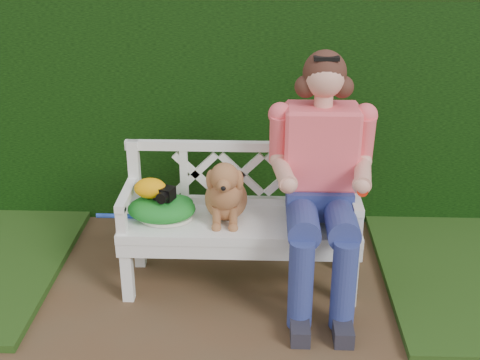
{
  "coord_description": "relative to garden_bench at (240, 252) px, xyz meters",
  "views": [
    {
      "loc": [
        0.27,
        -2.96,
        2.34
      ],
      "look_at": [
        0.14,
        0.67,
        0.75
      ],
      "focal_mm": 48.0,
      "sensor_mm": 36.0,
      "label": 1
    }
  ],
  "objects": [
    {
      "name": "dog",
      "position": [
        -0.09,
        -0.02,
        0.46
      ],
      "size": [
        0.37,
        0.45,
        0.43
      ],
      "primitive_type": null,
      "rotation": [
        0.0,
        0.0,
        -0.22
      ],
      "color": "brown",
      "rests_on": "garden_bench"
    },
    {
      "name": "ground",
      "position": [
        -0.14,
        -0.67,
        -0.24
      ],
      "size": [
        60.0,
        60.0,
        0.0
      ],
      "primitive_type": "plane",
      "color": "#523520"
    },
    {
      "name": "brick_wall",
      "position": [
        -0.14,
        1.23,
        0.86
      ],
      "size": [
        10.0,
        0.3,
        2.2
      ],
      "primitive_type": "cube",
      "color": "maroon",
      "rests_on": "ground"
    },
    {
      "name": "seated_woman",
      "position": [
        0.49,
        -0.02,
        0.56
      ],
      "size": [
        0.88,
        1.04,
        1.6
      ],
      "primitive_type": null,
      "rotation": [
        0.0,
        0.0,
        -0.25
      ],
      "color": "#D15176",
      "rests_on": "ground"
    },
    {
      "name": "camera_item",
      "position": [
        -0.47,
        -0.03,
        0.43
      ],
      "size": [
        0.14,
        0.13,
        0.08
      ],
      "primitive_type": "cube",
      "rotation": [
        0.0,
        0.0,
        -0.37
      ],
      "color": "black",
      "rests_on": "green_bag"
    },
    {
      "name": "baseball_glove",
      "position": [
        -0.56,
        -0.01,
        0.45
      ],
      "size": [
        0.24,
        0.2,
        0.13
      ],
      "primitive_type": "ellipsoid",
      "rotation": [
        0.0,
        0.0,
        -0.3
      ],
      "color": "#F29C06",
      "rests_on": "green_bag"
    },
    {
      "name": "garden_bench",
      "position": [
        0.0,
        0.0,
        0.0
      ],
      "size": [
        1.6,
        0.64,
        0.48
      ],
      "primitive_type": null,
      "rotation": [
        0.0,
        0.0,
        -0.03
      ],
      "color": "white",
      "rests_on": "ground"
    },
    {
      "name": "green_bag",
      "position": [
        -0.5,
        -0.01,
        0.31
      ],
      "size": [
        0.45,
        0.36,
        0.15
      ],
      "primitive_type": null,
      "rotation": [
        0.0,
        0.0,
        -0.07
      ],
      "color": "#2D8D26",
      "rests_on": "garden_bench"
    },
    {
      "name": "tennis_racket",
      "position": [
        -0.5,
        -0.02,
        0.26
      ],
      "size": [
        0.7,
        0.51,
        0.03
      ],
      "primitive_type": null,
      "rotation": [
        0.0,
        0.0,
        -0.42
      ],
      "color": "beige",
      "rests_on": "garden_bench"
    },
    {
      "name": "ivy_hedge",
      "position": [
        -0.14,
        1.01,
        0.61
      ],
      "size": [
        10.0,
        0.18,
        1.7
      ],
      "primitive_type": "cube",
      "color": "#16410C",
      "rests_on": "ground"
    }
  ]
}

